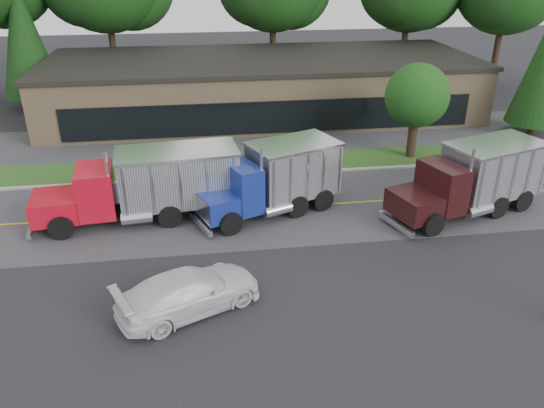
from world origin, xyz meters
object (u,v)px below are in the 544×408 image
(dump_truck_red, at_px, (151,184))
(rally_car, at_px, (189,291))
(dump_truck_maroon, at_px, (475,177))
(dump_truck_blue, at_px, (276,177))

(dump_truck_red, bearing_deg, rally_car, 97.29)
(dump_truck_maroon, distance_m, rally_car, 15.13)
(dump_truck_blue, height_order, rally_car, dump_truck_blue)
(dump_truck_maroon, relative_size, rally_car, 1.58)
(dump_truck_blue, bearing_deg, dump_truck_maroon, 150.09)
(dump_truck_maroon, bearing_deg, dump_truck_blue, -26.41)
(dump_truck_red, xyz_separation_m, dump_truck_maroon, (15.54, -1.43, -0.01))
(dump_truck_blue, bearing_deg, dump_truck_red, -21.69)
(dump_truck_red, distance_m, dump_truck_maroon, 15.60)
(dump_truck_red, distance_m, rally_car, 7.79)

